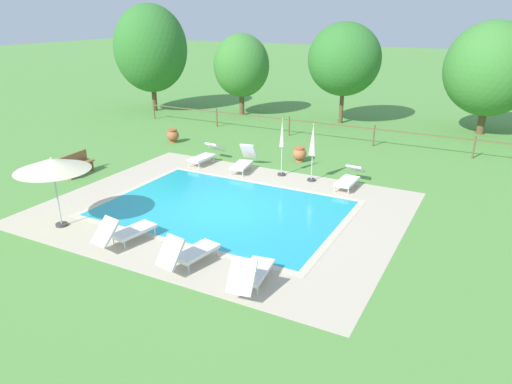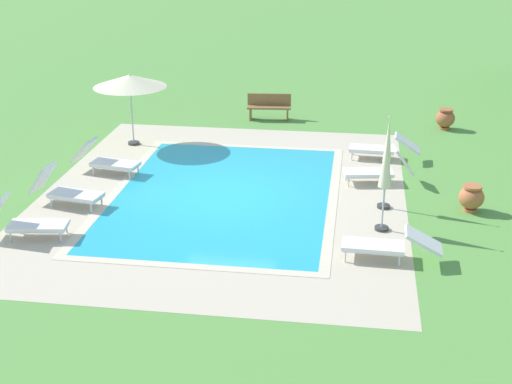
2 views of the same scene
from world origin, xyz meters
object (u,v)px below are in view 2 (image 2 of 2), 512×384
(sun_lounger_north_end, at_px, (106,160))
(sun_lounger_north_near_steps, at_px, (378,169))
(sun_lounger_north_mid, at_px, (66,190))
(patio_umbrella_open_foreground, at_px, (130,81))
(sun_lounger_south_mid, at_px, (26,222))
(wooden_bench_lawn_side, at_px, (269,106))
(patio_umbrella_closed_row_west, at_px, (387,152))
(sun_lounger_south_near_corner, at_px, (382,148))
(sun_lounger_north_far, at_px, (388,245))
(patio_umbrella_closed_row_mid_west, at_px, (386,167))
(terracotta_urn_by_tree, at_px, (445,118))
(terracotta_urn_near_fence, at_px, (471,197))

(sun_lounger_north_end, bearing_deg, sun_lounger_north_near_steps, 92.28)
(sun_lounger_north_mid, xyz_separation_m, patio_umbrella_open_foreground, (-4.95, 0.18, 1.59))
(sun_lounger_south_mid, bearing_deg, wooden_bench_lawn_side, 158.00)
(patio_umbrella_closed_row_west, height_order, wooden_bench_lawn_side, patio_umbrella_closed_row_west)
(sun_lounger_north_mid, bearing_deg, patio_umbrella_open_foreground, 177.89)
(sun_lounger_north_near_steps, height_order, sun_lounger_south_near_corner, sun_lounger_north_near_steps)
(sun_lounger_north_far, bearing_deg, sun_lounger_north_mid, -103.63)
(sun_lounger_north_far, xyz_separation_m, wooden_bench_lawn_side, (-10.22, -3.78, 0.11))
(patio_umbrella_closed_row_west, height_order, patio_umbrella_closed_row_mid_west, patio_umbrella_closed_row_west)
(patio_umbrella_closed_row_west, distance_m, patio_umbrella_closed_row_mid_west, 1.33)
(patio_umbrella_open_foreground, bearing_deg, sun_lounger_north_end, 0.75)
(patio_umbrella_open_foreground, distance_m, terracotta_urn_by_tree, 10.29)
(sun_lounger_north_far, relative_size, patio_umbrella_closed_row_mid_west, 0.91)
(sun_lounger_north_end, height_order, patio_umbrella_closed_row_mid_west, patio_umbrella_closed_row_mid_west)
(sun_lounger_north_mid, distance_m, patio_umbrella_open_foreground, 5.20)
(sun_lounger_south_mid, distance_m, terracotta_urn_near_fence, 10.44)
(sun_lounger_north_far, xyz_separation_m, patio_umbrella_open_foreground, (-6.83, -7.59, 1.63))
(terracotta_urn_by_tree, bearing_deg, patio_umbrella_closed_row_west, -16.82)
(patio_umbrella_open_foreground, height_order, patio_umbrella_closed_row_mid_west, patio_umbrella_closed_row_mid_west)
(terracotta_urn_by_tree, bearing_deg, sun_lounger_north_mid, -51.10)
(sun_lounger_north_near_steps, xyz_separation_m, sun_lounger_south_near_corner, (-1.96, 0.14, -0.03))
(patio_umbrella_open_foreground, height_order, terracotta_urn_near_fence, patio_umbrella_open_foreground)
(patio_umbrella_closed_row_mid_west, relative_size, terracotta_urn_by_tree, 3.34)
(patio_umbrella_open_foreground, bearing_deg, sun_lounger_south_near_corner, 87.32)
(sun_lounger_south_mid, xyz_separation_m, wooden_bench_lawn_side, (-10.27, 4.15, 0.07))
(sun_lounger_north_far, distance_m, patio_umbrella_closed_row_mid_west, 1.91)
(sun_lounger_north_far, height_order, patio_umbrella_closed_row_west, patio_umbrella_closed_row_west)
(patio_umbrella_closed_row_mid_west, height_order, wooden_bench_lawn_side, patio_umbrella_closed_row_mid_west)
(sun_lounger_south_mid, bearing_deg, patio_umbrella_open_foreground, 177.13)
(sun_lounger_north_end, relative_size, terracotta_urn_near_fence, 2.97)
(sun_lounger_north_near_steps, bearing_deg, sun_lounger_south_near_corner, 175.99)
(sun_lounger_north_near_steps, relative_size, terracotta_urn_by_tree, 2.77)
(sun_lounger_north_end, height_order, terracotta_urn_near_fence, sun_lounger_north_end)
(patio_umbrella_closed_row_mid_west, distance_m, terracotta_urn_near_fence, 2.83)
(patio_umbrella_closed_row_west, relative_size, terracotta_urn_by_tree, 3.41)
(sun_lounger_north_far, relative_size, patio_umbrella_open_foreground, 0.94)
(sun_lounger_north_end, distance_m, patio_umbrella_closed_row_mid_west, 8.03)
(sun_lounger_south_mid, xyz_separation_m, terracotta_urn_near_fence, (-2.97, 10.00, -0.04))
(sun_lounger_north_far, distance_m, wooden_bench_lawn_side, 10.90)
(sun_lounger_south_mid, height_order, terracotta_urn_near_fence, sun_lounger_south_mid)
(sun_lounger_north_near_steps, relative_size, sun_lounger_north_mid, 1.01)
(patio_umbrella_closed_row_west, bearing_deg, sun_lounger_south_near_corner, 179.84)
(sun_lounger_south_mid, height_order, patio_umbrella_open_foreground, patio_umbrella_open_foreground)
(sun_lounger_north_far, height_order, terracotta_urn_by_tree, sun_lounger_north_far)
(sun_lounger_north_far, xyz_separation_m, patio_umbrella_closed_row_mid_west, (-1.51, -0.08, 1.17))
(sun_lounger_north_near_steps, height_order, terracotta_urn_by_tree, sun_lounger_north_near_steps)
(patio_umbrella_closed_row_west, distance_m, wooden_bench_lawn_side, 8.36)
(sun_lounger_north_near_steps, bearing_deg, sun_lounger_south_mid, -59.66)
(sun_lounger_south_near_corner, relative_size, wooden_bench_lawn_side, 1.34)
(sun_lounger_north_end, bearing_deg, sun_lounger_south_mid, -5.08)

